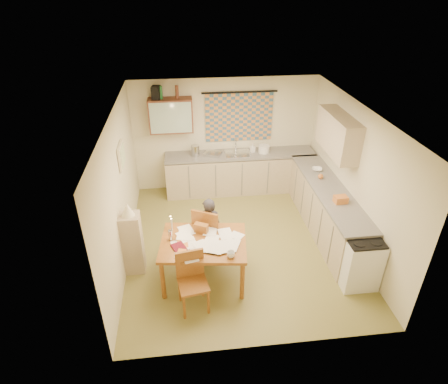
{
  "coord_description": "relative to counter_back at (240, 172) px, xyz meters",
  "views": [
    {
      "loc": [
        -0.93,
        -5.47,
        4.32
      ],
      "look_at": [
        -0.26,
        0.2,
        0.99
      ],
      "focal_mm": 30.0,
      "sensor_mm": 36.0,
      "label": 1
    }
  ],
  "objects": [
    {
      "name": "curtain_rod",
      "position": [
        -0.0,
        0.25,
        1.75
      ],
      "size": [
        1.6,
        0.04,
        0.04
      ],
      "primitive_type": "cylinder",
      "rotation": [
        0.0,
        1.57,
        0.0
      ],
      "color": "black",
      "rests_on": "wall_back"
    },
    {
      "name": "mixing_bowl",
      "position": [
        0.52,
        0.0,
        0.55
      ],
      "size": [
        0.27,
        0.27,
        0.16
      ],
      "primitive_type": "cylinder",
      "rotation": [
        0.0,
        0.0,
        -0.12
      ],
      "color": "white",
      "rests_on": "counter_back"
    },
    {
      "name": "magazine",
      "position": [
        -1.48,
        -2.97,
        0.31
      ],
      "size": [
        0.36,
        0.38,
        0.02
      ],
      "primitive_type": "imported",
      "rotation": [
        0.0,
        0.0,
        0.39
      ],
      "color": "maroon",
      "rests_on": "dining_table"
    },
    {
      "name": "dining_table",
      "position": [
        -1.01,
        -2.8,
        -0.07
      ],
      "size": [
        1.43,
        1.15,
        0.75
      ],
      "rotation": [
        0.0,
        0.0,
        -0.12
      ],
      "color": "brown",
      "rests_on": "floor"
    },
    {
      "name": "letter_rack",
      "position": [
        -1.03,
        -2.57,
        0.38
      ],
      "size": [
        0.24,
        0.19,
        0.16
      ],
      "primitive_type": "cube",
      "rotation": [
        0.0,
        0.0,
        -0.47
      ],
      "color": "brown",
      "rests_on": "dining_table"
    },
    {
      "name": "window_blind",
      "position": [
        -0.0,
        0.27,
        1.2
      ],
      "size": [
        1.45,
        0.03,
        1.05
      ],
      "primitive_type": "cube",
      "color": "#355C7C",
      "rests_on": "wall_back"
    },
    {
      "name": "mug",
      "position": [
        -0.64,
        -3.22,
        0.35
      ],
      "size": [
        0.16,
        0.16,
        0.09
      ],
      "primitive_type": "imported",
      "rotation": [
        0.0,
        0.0,
        -0.16
      ],
      "color": "white",
      "rests_on": "dining_table"
    },
    {
      "name": "wall_cabinet_glass",
      "position": [
        -1.45,
        -0.04,
        1.35
      ],
      "size": [
        0.84,
        0.02,
        0.64
      ],
      "primitive_type": "cube",
      "color": "#99B2A5",
      "rests_on": "wall_back"
    },
    {
      "name": "counter_back",
      "position": [
        0.0,
        0.0,
        0.0
      ],
      "size": [
        3.3,
        0.62,
        0.92
      ],
      "color": "tan",
      "rests_on": "floor"
    },
    {
      "name": "dish_rack",
      "position": [
        -0.61,
        -0.0,
        0.5
      ],
      "size": [
        0.44,
        0.42,
        0.06
      ],
      "primitive_type": "cube",
      "rotation": [
        0.0,
        0.0,
        -0.42
      ],
      "color": "silver",
      "rests_on": "counter_back"
    },
    {
      "name": "candle_flame",
      "position": [
        -1.49,
        -2.67,
        0.71
      ],
      "size": [
        0.02,
        0.02,
        0.02
      ],
      "primitive_type": "sphere",
      "color": "#FFCC66",
      "rests_on": "dining_table"
    },
    {
      "name": "wall_back",
      "position": [
        -0.3,
        0.31,
        0.8
      ],
      "size": [
        4.0,
        0.02,
        2.5
      ],
      "primitive_type": "cube",
      "color": "beige",
      "rests_on": "floor"
    },
    {
      "name": "print_canvas",
      "position": [
        -2.25,
        -1.55,
        1.25
      ],
      "size": [
        0.01,
        0.42,
        0.32
      ],
      "primitive_type": "cube",
      "color": "white",
      "rests_on": "wall_left"
    },
    {
      "name": "shelf_stand",
      "position": [
        -2.14,
        -2.46,
        0.1
      ],
      "size": [
        0.32,
        0.3,
        1.09
      ],
      "primitive_type": "cube",
      "color": "tan",
      "rests_on": "floor"
    },
    {
      "name": "bottle_green",
      "position": [
        -1.62,
        0.13,
        1.83
      ],
      "size": [
        0.08,
        0.08,
        0.26
      ],
      "primitive_type": "cylinder",
      "rotation": [
        0.0,
        0.0,
        -0.09
      ],
      "color": "#195926",
      "rests_on": "wall_cabinet"
    },
    {
      "name": "tap",
      "position": [
        -0.08,
        0.18,
        0.61
      ],
      "size": [
        0.04,
        0.04,
        0.28
      ],
      "primitive_type": "cylinder",
      "rotation": [
        0.0,
        0.0,
        -0.36
      ],
      "color": "silver",
      "rests_on": "counter_back"
    },
    {
      "name": "wall_left",
      "position": [
        -2.31,
        -1.95,
        0.8
      ],
      "size": [
        0.02,
        4.5,
        2.5
      ],
      "primitive_type": "cube",
      "color": "beige",
      "rests_on": "floor"
    },
    {
      "name": "kettle",
      "position": [
        -0.98,
        0.0,
        0.59
      ],
      "size": [
        0.24,
        0.24,
        0.24
      ],
      "primitive_type": "cylinder",
      "rotation": [
        0.0,
        0.0,
        -0.39
      ],
      "color": "silver",
      "rests_on": "counter_back"
    },
    {
      "name": "sink",
      "position": [
        -0.06,
        -0.0,
        0.43
      ],
      "size": [
        0.56,
        0.46,
        0.1
      ],
      "primitive_type": "cube",
      "rotation": [
        0.0,
        0.0,
        0.01
      ],
      "color": "silver",
      "rests_on": "counter_back"
    },
    {
      "name": "lampshade",
      "position": [
        -2.14,
        -2.46,
        0.75
      ],
      "size": [
        0.2,
        0.2,
        0.22
      ],
      "primitive_type": "cone",
      "color": "beige",
      "rests_on": "shelf_stand"
    },
    {
      "name": "papers",
      "position": [
        -0.99,
        -2.86,
        0.31
      ],
      "size": [
        1.18,
        0.99,
        0.03
      ],
      "rotation": [
        0.0,
        0.0,
        -0.12
      ],
      "color": "white",
      "rests_on": "dining_table"
    },
    {
      "name": "person",
      "position": [
        -0.88,
        -2.26,
        0.14
      ],
      "size": [
        0.51,
        0.4,
        1.18
      ],
      "primitive_type": "imported",
      "rotation": [
        0.0,
        0.0,
        3.0
      ],
      "color": "black",
      "rests_on": "floor"
    },
    {
      "name": "book",
      "position": [
        -1.41,
        -2.84,
        0.31
      ],
      "size": [
        0.19,
        0.24,
        0.02
      ],
      "primitive_type": "imported",
      "rotation": [
        0.0,
        0.0,
        0.06
      ],
      "color": "#C86F2C",
      "rests_on": "dining_table"
    },
    {
      "name": "counter_right",
      "position": [
        1.4,
        -1.71,
        -0.0
      ],
      "size": [
        0.62,
        2.95,
        0.92
      ],
      "color": "tan",
      "rests_on": "floor"
    },
    {
      "name": "chair_far",
      "position": [
        -0.88,
        -2.23,
        -0.14
      ],
      "size": [
        0.62,
        0.62,
        1.02
      ],
      "rotation": [
        0.0,
        0.0,
        2.67
      ],
      "color": "brown",
      "rests_on": "floor"
    },
    {
      "name": "stove",
      "position": [
        1.4,
        -3.17,
        -0.02
      ],
      "size": [
        0.56,
        0.56,
        0.87
      ],
      "color": "white",
      "rests_on": "floor"
    },
    {
      "name": "candle",
      "position": [
        -1.48,
        -2.72,
        0.59
      ],
      "size": [
        0.03,
        0.03,
        0.22
      ],
      "primitive_type": "cylinder",
      "rotation": [
        0.0,
        0.0,
        0.2
      ],
      "color": "white",
      "rests_on": "dining_table"
    },
    {
      "name": "wall_right",
      "position": [
        1.71,
        -1.95,
        0.8
      ],
      "size": [
        0.02,
        4.5,
        2.5
      ],
      "primitive_type": "cube",
      "color": "beige",
      "rests_on": "floor"
    },
    {
      "name": "bottle_brown",
      "position": [
        -1.3,
        0.13,
        1.83
      ],
      "size": [
        0.07,
        0.07,
        0.26
      ],
      "primitive_type": "cylinder",
      "rotation": [
        0.0,
        0.0,
        0.05
      ],
      "color": "#562B1E",
      "rests_on": "wall_cabinet"
    },
    {
      "name": "candle_holder",
      "position": [
        -1.51,
        -2.71,
        0.39
      ],
      "size": [
        0.07,
        0.07,
        0.18
      ],
      "primitive_type": "cylinder",
      "rotation": [
        0.0,
        0.0,
        0.11
      ],
      "color": "silver",
      "rests_on": "dining_table"
    },
    {
      "name": "wall_cabinet",
      "position": [
        -1.45,
        0.13,
        1.35
      ],
      "size": [
        0.9,
        0.34,
        0.7
      ],
      "primitive_type": "cube",
      "color": "#562B1E",
      "rests_on": "wall_back"
    },
    {
      "name": "floor",
      "position": [
        -0.3,
        -1.95,
        -0.46
      ],
      "size": [
        4.0,
        4.5,
        0.02
      ],
      "primitive_type": "cube",
      "color": "olive",
      "rests_on": "ground"
    },
    {
      "name": "orange_bag",
      "position": [
        1.4,
        -2.21,
        0.53
      ],
      "size": [
        0.23,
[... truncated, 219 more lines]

